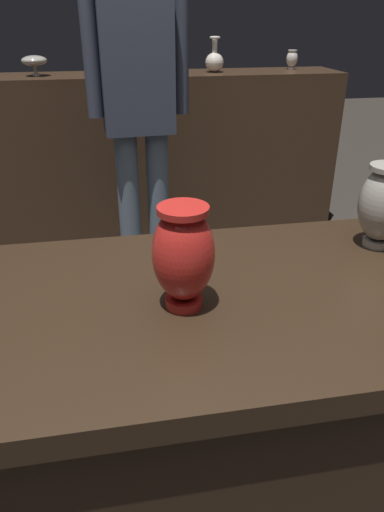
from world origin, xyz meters
TOP-DOWN VIEW (x-y plane):
  - display_plinth at (0.00, 0.00)m, footprint 1.20×0.64m
  - back_display_shelf at (0.00, 2.20)m, footprint 2.60×0.40m
  - vase_centerpiece at (-0.04, -0.03)m, footprint 0.12×0.12m
  - vase_tall_behind at (0.48, 0.15)m, footprint 0.12×0.12m
  - shelf_vase_far_right at (1.04, 2.27)m, footprint 0.07×0.07m
  - shelf_vase_left at (-0.52, 2.18)m, footprint 0.14×0.14m
  - shelf_vase_right at (0.52, 2.19)m, footprint 0.11×0.11m
  - shelf_vase_center at (0.00, 2.24)m, footprint 0.11×0.11m
  - visitor_center_back at (0.00, 1.48)m, footprint 0.47×0.20m

SIDE VIEW (x-z plane):
  - display_plinth at x=0.00m, z-range 0.00..0.80m
  - back_display_shelf at x=0.00m, z-range 0.00..0.99m
  - vase_tall_behind at x=0.48m, z-range 0.81..1.01m
  - vase_centerpiece at x=-0.04m, z-range 0.81..1.02m
  - visitor_center_back at x=0.00m, z-range 0.15..1.78m
  - shelf_vase_far_right at x=1.04m, z-range 1.00..1.11m
  - shelf_vase_right at x=0.52m, z-range 0.96..1.15m
  - shelf_vase_left at x=-0.52m, z-range 1.01..1.12m
  - shelf_vase_center at x=0.00m, z-range 1.00..1.20m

